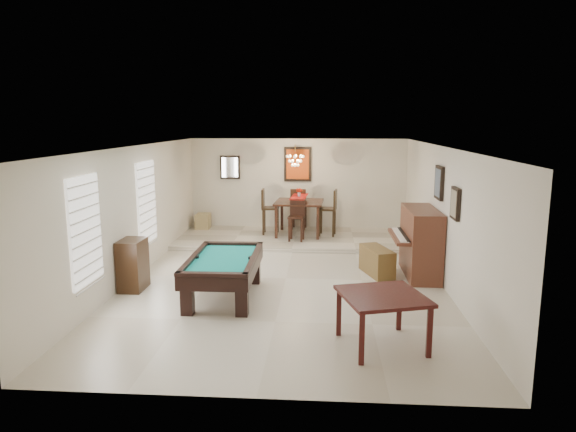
# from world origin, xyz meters

# --- Properties ---
(ground_plane) EXTENTS (6.00, 9.00, 0.02)m
(ground_plane) POSITION_xyz_m (0.00, 0.00, -0.01)
(ground_plane) COLOR beige
(wall_back) EXTENTS (6.00, 0.04, 2.60)m
(wall_back) POSITION_xyz_m (0.00, 4.50, 1.30)
(wall_back) COLOR silver
(wall_back) RESTS_ON ground_plane
(wall_front) EXTENTS (6.00, 0.04, 2.60)m
(wall_front) POSITION_xyz_m (0.00, -4.50, 1.30)
(wall_front) COLOR silver
(wall_front) RESTS_ON ground_plane
(wall_left) EXTENTS (0.04, 9.00, 2.60)m
(wall_left) POSITION_xyz_m (-3.00, 0.00, 1.30)
(wall_left) COLOR silver
(wall_left) RESTS_ON ground_plane
(wall_right) EXTENTS (0.04, 9.00, 2.60)m
(wall_right) POSITION_xyz_m (3.00, 0.00, 1.30)
(wall_right) COLOR silver
(wall_right) RESTS_ON ground_plane
(ceiling) EXTENTS (6.00, 9.00, 0.04)m
(ceiling) POSITION_xyz_m (0.00, 0.00, 2.60)
(ceiling) COLOR white
(ceiling) RESTS_ON wall_back
(dining_step) EXTENTS (6.00, 2.50, 0.12)m
(dining_step) POSITION_xyz_m (0.00, 3.25, 0.06)
(dining_step) COLOR beige
(dining_step) RESTS_ON ground_plane
(window_left_front) EXTENTS (0.06, 1.00, 1.70)m
(window_left_front) POSITION_xyz_m (-2.97, -2.20, 1.40)
(window_left_front) COLOR white
(window_left_front) RESTS_ON wall_left
(window_left_rear) EXTENTS (0.06, 1.00, 1.70)m
(window_left_rear) POSITION_xyz_m (-2.97, 0.60, 1.40)
(window_left_rear) COLOR white
(window_left_rear) RESTS_ON wall_left
(pool_table) EXTENTS (1.18, 2.14, 0.71)m
(pool_table) POSITION_xyz_m (-1.01, -1.18, 0.35)
(pool_table) COLOR black
(pool_table) RESTS_ON ground_plane
(square_table) EXTENTS (1.34, 1.34, 0.75)m
(square_table) POSITION_xyz_m (1.55, -3.00, 0.37)
(square_table) COLOR black
(square_table) RESTS_ON ground_plane
(upright_piano) EXTENTS (0.91, 1.63, 1.36)m
(upright_piano) POSITION_xyz_m (2.52, 0.42, 0.68)
(upright_piano) COLOR #5A2C1D
(upright_piano) RESTS_ON ground_plane
(piano_bench) EXTENTS (0.67, 1.06, 0.55)m
(piano_bench) POSITION_xyz_m (1.82, 0.40, 0.28)
(piano_bench) COLOR brown
(piano_bench) RESTS_ON ground_plane
(apothecary_chest) EXTENTS (0.42, 0.63, 0.94)m
(apothecary_chest) POSITION_xyz_m (-2.77, -0.86, 0.47)
(apothecary_chest) COLOR black
(apothecary_chest) RESTS_ON ground_plane
(dining_table) EXTENTS (1.29, 1.29, 1.01)m
(dining_table) POSITION_xyz_m (0.09, 3.49, 0.62)
(dining_table) COLOR black
(dining_table) RESTS_ON dining_step
(flower_vase) EXTENTS (0.16, 0.16, 0.23)m
(flower_vase) POSITION_xyz_m (0.09, 3.49, 1.24)
(flower_vase) COLOR #B7260F
(flower_vase) RESTS_ON dining_table
(dining_chair_south) EXTENTS (0.42, 0.42, 1.03)m
(dining_chair_south) POSITION_xyz_m (0.06, 2.79, 0.64)
(dining_chair_south) COLOR black
(dining_chair_south) RESTS_ON dining_step
(dining_chair_north) EXTENTS (0.45, 0.45, 1.14)m
(dining_chair_north) POSITION_xyz_m (0.05, 4.24, 0.69)
(dining_chair_north) COLOR black
(dining_chair_north) RESTS_ON dining_step
(dining_chair_west) EXTENTS (0.45, 0.45, 1.20)m
(dining_chair_west) POSITION_xyz_m (-0.67, 3.53, 0.72)
(dining_chair_west) COLOR black
(dining_chair_west) RESTS_ON dining_step
(dining_chair_east) EXTENTS (0.50, 0.50, 1.21)m
(dining_chair_east) POSITION_xyz_m (0.83, 3.45, 0.72)
(dining_chair_east) COLOR black
(dining_chair_east) RESTS_ON dining_step
(corner_bench) EXTENTS (0.37, 0.46, 0.41)m
(corner_bench) POSITION_xyz_m (-2.63, 4.08, 0.33)
(corner_bench) COLOR tan
(corner_bench) RESTS_ON dining_step
(chandelier) EXTENTS (0.44, 0.44, 0.60)m
(chandelier) POSITION_xyz_m (0.00, 3.20, 2.20)
(chandelier) COLOR #FFE5B2
(chandelier) RESTS_ON ceiling
(back_painting) EXTENTS (0.75, 0.06, 0.95)m
(back_painting) POSITION_xyz_m (0.00, 4.46, 1.90)
(back_painting) COLOR #D84C14
(back_painting) RESTS_ON wall_back
(back_mirror) EXTENTS (0.55, 0.06, 0.65)m
(back_mirror) POSITION_xyz_m (-1.90, 4.46, 1.80)
(back_mirror) COLOR white
(back_mirror) RESTS_ON wall_back
(right_picture_upper) EXTENTS (0.06, 0.55, 0.65)m
(right_picture_upper) POSITION_xyz_m (2.96, 0.30, 1.90)
(right_picture_upper) COLOR slate
(right_picture_upper) RESTS_ON wall_right
(right_picture_lower) EXTENTS (0.06, 0.45, 0.55)m
(right_picture_lower) POSITION_xyz_m (2.96, -1.00, 1.70)
(right_picture_lower) COLOR gray
(right_picture_lower) RESTS_ON wall_right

